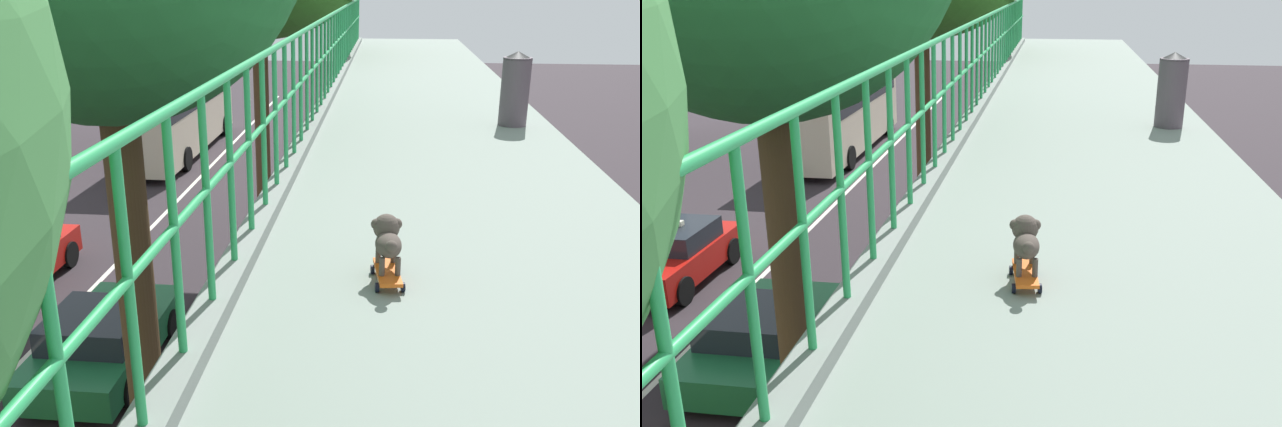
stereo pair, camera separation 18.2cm
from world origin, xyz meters
The scene contains 8 objects.
overpass_deck centered at (1.32, 0.00, 5.13)m, with size 3.24×39.05×0.46m.
green_railing centered at (-0.25, 0.00, 5.67)m, with size 0.20×37.09×1.33m.
car_green_fifth centered at (-4.59, 7.56, 0.64)m, with size 2.00×4.12×1.32m.
car_red_taxi_sixth centered at (-8.29, 11.00, 0.71)m, with size 1.76×3.84×1.56m.
city_bus centered at (-8.27, 24.65, 2.00)m, with size 2.50×10.40×3.56m.
toy_skateboard centered at (0.76, 0.56, 5.42)m, with size 0.23×0.44×0.09m.
small_dog centered at (0.75, 0.63, 5.64)m, with size 0.22×0.42×0.33m.
litter_bin centered at (2.40, 5.72, 5.85)m, with size 0.38×0.38×0.97m.
Camera 2 is at (0.90, -3.41, 7.22)m, focal length 37.76 mm.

